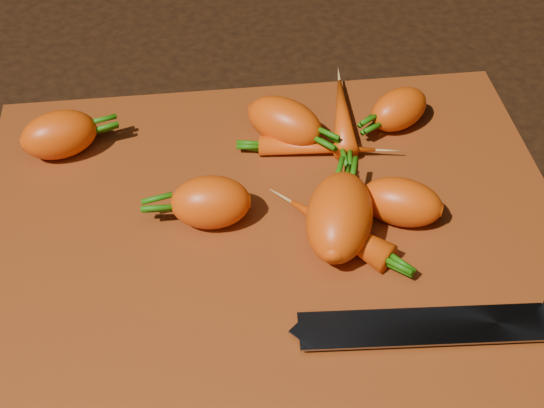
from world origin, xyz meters
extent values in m
cube|color=black|center=(0.00, 0.00, -0.01)|extent=(2.00, 2.00, 0.01)
cube|color=maroon|center=(0.00, 0.00, 0.01)|extent=(0.50, 0.40, 0.01)
ellipsoid|color=#DB460A|center=(-0.18, 0.12, 0.03)|extent=(0.08, 0.06, 0.04)
ellipsoid|color=#DB460A|center=(-0.05, 0.01, 0.03)|extent=(0.07, 0.05, 0.05)
ellipsoid|color=#DB460A|center=(0.02, 0.11, 0.03)|extent=(0.09, 0.08, 0.04)
ellipsoid|color=#DB460A|center=(0.05, -0.02, 0.04)|extent=(0.08, 0.10, 0.05)
ellipsoid|color=#DB460A|center=(0.14, 0.12, 0.03)|extent=(0.07, 0.07, 0.04)
ellipsoid|color=#DB460A|center=(0.11, 0.00, 0.03)|extent=(0.08, 0.07, 0.04)
ellipsoid|color=#DB460A|center=(0.08, 0.13, 0.02)|extent=(0.04, 0.11, 0.02)
ellipsoid|color=#DB460A|center=(0.05, 0.09, 0.02)|extent=(0.11, 0.04, 0.02)
ellipsoid|color=#DB460A|center=(0.05, -0.02, 0.02)|extent=(0.09, 0.09, 0.03)
cube|color=gray|center=(0.01, -0.11, 0.02)|extent=(0.19, 0.05, 0.00)
cube|color=gray|center=(0.10, -0.12, 0.02)|extent=(0.01, 0.03, 0.01)
cube|color=black|center=(0.16, -0.12, 0.02)|extent=(0.11, 0.03, 0.02)
cylinder|color=#B2B2B7|center=(0.15, -0.12, 0.03)|extent=(0.01, 0.01, 0.00)
camera|label=1|loc=(-0.05, -0.44, 0.48)|focal=50.00mm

